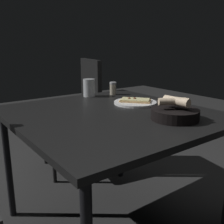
{
  "coord_description": "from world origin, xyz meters",
  "views": [
    {
      "loc": [
        -0.81,
        -1.11,
        1.08
      ],
      "look_at": [
        -0.01,
        -0.02,
        0.73
      ],
      "focal_mm": 42.14,
      "sensor_mm": 36.0,
      "label": 1
    }
  ],
  "objects": [
    {
      "name": "pepper_shaker",
      "position": [
        0.31,
        0.4,
        0.76
      ],
      "size": [
        0.05,
        0.05,
        0.09
      ],
      "color": "#BFB299",
      "rests_on": "dining_table"
    },
    {
      "name": "beer_glass",
      "position": [
        0.14,
        0.45,
        0.78
      ],
      "size": [
        0.08,
        0.08,
        0.12
      ],
      "color": "silver",
      "rests_on": "dining_table"
    },
    {
      "name": "pizza_plate",
      "position": [
        0.24,
        0.08,
        0.73
      ],
      "size": [
        0.26,
        0.26,
        0.04
      ],
      "color": "white",
      "rests_on": "dining_table"
    },
    {
      "name": "bread_basket",
      "position": [
        0.17,
        -0.3,
        0.76
      ],
      "size": [
        0.23,
        0.23,
        0.11
      ],
      "color": "black",
      "rests_on": "dining_table"
    },
    {
      "name": "chair_spare",
      "position": [
        0.27,
        0.83,
        0.53
      ],
      "size": [
        0.52,
        0.52,
        0.95
      ],
      "color": "#2C2C2C",
      "rests_on": "ground"
    },
    {
      "name": "dining_table",
      "position": [
        0.0,
        0.0,
        0.66
      ],
      "size": [
        1.01,
        1.06,
        0.72
      ],
      "color": "black",
      "rests_on": "ground"
    }
  ]
}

